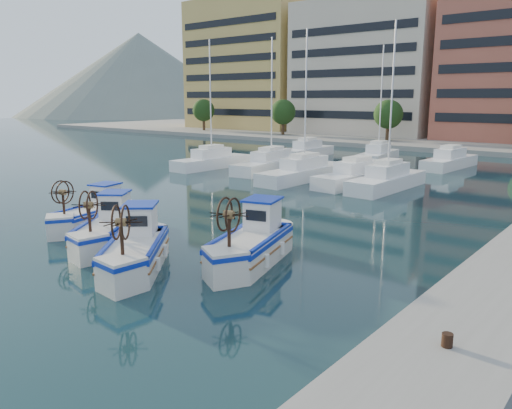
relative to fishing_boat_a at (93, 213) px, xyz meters
name	(u,v)px	position (x,y,z in m)	size (l,w,h in m)	color
ground	(141,257)	(5.73, -1.54, -0.74)	(300.00, 300.00, 0.00)	#183B40
hill_west	(142,115)	(-134.27, 108.46, -0.74)	(180.00, 180.00, 60.00)	slate
yacht_marina	(377,168)	(2.85, 25.88, -0.21)	(36.03, 23.72, 11.50)	white
fishing_boat_a	(93,213)	(0.00, 0.00, 0.00)	(2.66, 4.40, 2.67)	silver
fishing_boat_b	(108,228)	(3.24, -1.35, 0.04)	(4.01, 4.56, 2.82)	silver
fishing_boat_c	(136,248)	(6.69, -2.48, 0.07)	(4.35, 4.62, 2.92)	silver
fishing_boat_d	(252,242)	(9.67, 0.86, 0.10)	(3.23, 4.99, 3.02)	silver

